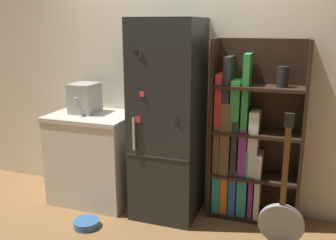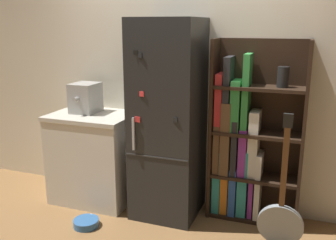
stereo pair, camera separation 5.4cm
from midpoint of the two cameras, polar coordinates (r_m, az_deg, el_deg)
The scene contains 8 objects.
ground_plane at distance 3.78m, azimuth -1.14°, elevation -14.57°, with size 16.00×16.00×0.00m, color olive.
wall_back at distance 3.79m, azimuth 1.28°, elevation 6.37°, with size 8.00×0.05×2.60m.
refrigerator at distance 3.55m, azimuth -0.42°, elevation -0.03°, with size 0.61×0.64×1.89m.
bookshelf at distance 3.61m, azimuth 11.18°, elevation -3.39°, with size 0.84×0.31×1.71m.
kitchen_counter at distance 4.04m, azimuth -11.63°, elevation -5.58°, with size 0.84×0.63×0.94m.
espresso_machine at distance 3.96m, azimuth -12.96°, elevation 3.28°, with size 0.25×0.35×0.30m.
guitar at distance 3.33m, azimuth 16.26°, elevation -16.09°, with size 0.37×0.33×1.21m.
pet_bowl at distance 3.69m, azimuth -12.75°, elevation -15.08°, with size 0.24×0.24×0.07m.
Camera 1 is at (1.14, -3.10, 1.83)m, focal length 40.00 mm.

